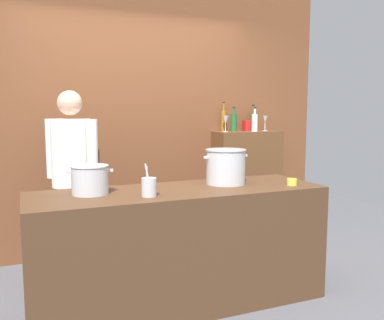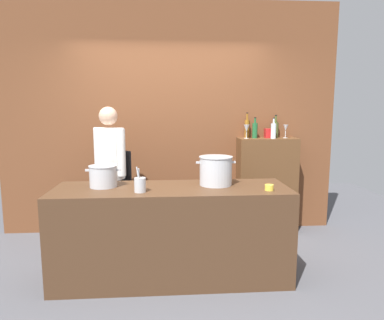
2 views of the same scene
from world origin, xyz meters
name	(u,v)px [view 2 (image 2 of 2)]	position (x,y,z in m)	size (l,w,h in m)	color
ground_plane	(172,277)	(0.00, 0.00, 0.00)	(8.00, 8.00, 0.00)	#4C4C51
brick_back_panel	(170,119)	(0.00, 1.40, 1.50)	(4.40, 0.10, 3.00)	brown
prep_counter	(172,233)	(0.00, 0.00, 0.45)	(2.23, 0.70, 0.90)	#472D1C
bar_cabinet	(266,186)	(1.27, 1.19, 0.63)	(0.76, 0.32, 1.26)	brown
chef	(110,168)	(-0.69, 0.78, 0.96)	(0.44, 0.44, 1.66)	black
stockpot_large	(216,171)	(0.43, 0.09, 1.04)	(0.39, 0.33, 0.28)	#B7BABF
stockpot_small	(103,176)	(-0.65, 0.08, 1.00)	(0.33, 0.27, 0.21)	#B7BABF
utensil_crock	(140,185)	(-0.28, -0.16, 0.97)	(0.10, 0.10, 0.23)	#B7BABF
butter_jar	(269,187)	(0.89, -0.18, 0.93)	(0.08, 0.08, 0.05)	yellow
wine_bottle_clear	(273,131)	(1.32, 1.12, 1.36)	(0.07, 0.07, 0.27)	silver
wine_bottle_amber	(247,128)	(1.01, 1.28, 1.38)	(0.06, 0.06, 0.33)	#8C5919
wine_bottle_olive	(275,129)	(1.40, 1.29, 1.37)	(0.08, 0.08, 0.30)	#475123
wine_bottle_green	(255,130)	(1.10, 1.20, 1.36)	(0.07, 0.07, 0.27)	#1E592D
wine_glass_short	(286,128)	(1.50, 1.20, 1.38)	(0.07, 0.07, 0.17)	silver
wine_glass_tall	(247,129)	(0.98, 1.17, 1.38)	(0.07, 0.07, 0.18)	silver
spice_tin_red	(268,133)	(1.28, 1.22, 1.32)	(0.09, 0.09, 0.12)	red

